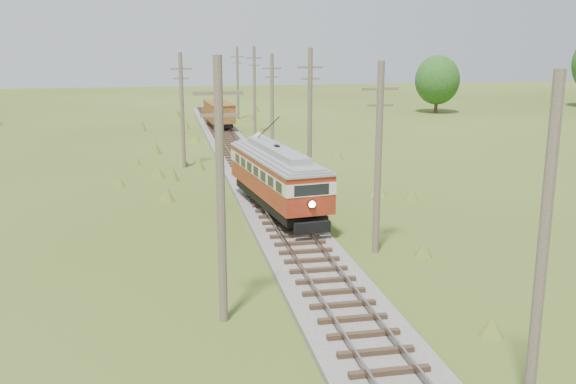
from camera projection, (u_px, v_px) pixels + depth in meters
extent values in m
cube|color=#605B54|center=(254.00, 180.00, 43.90)|extent=(3.60, 96.00, 0.25)
cube|color=#726659|center=(243.00, 175.00, 43.69)|extent=(0.08, 96.00, 0.17)
cube|color=#726659|center=(264.00, 174.00, 43.95)|extent=(0.08, 96.00, 0.17)
cube|color=#2D2116|center=(254.00, 177.00, 43.86)|extent=(2.40, 96.00, 0.16)
cube|color=black|center=(277.00, 199.00, 35.13)|extent=(3.37, 10.00, 0.40)
cube|color=maroon|center=(277.00, 183.00, 34.93)|extent=(3.85, 10.89, 0.98)
cube|color=beige|center=(277.00, 169.00, 34.74)|extent=(3.89, 10.95, 0.62)
cube|color=black|center=(277.00, 169.00, 34.74)|extent=(3.85, 10.48, 0.49)
cube|color=maroon|center=(277.00, 161.00, 34.64)|extent=(3.85, 10.89, 0.27)
cube|color=gray|center=(277.00, 155.00, 34.57)|extent=(3.92, 11.01, 0.34)
cube|color=gray|center=(277.00, 150.00, 34.50)|extent=(2.15, 8.07, 0.36)
sphere|color=#FFF2BF|center=(312.00, 204.00, 29.90)|extent=(0.32, 0.32, 0.32)
cylinder|color=black|center=(268.00, 128.00, 35.75)|extent=(0.59, 4.11, 1.71)
cylinder|color=black|center=(289.00, 220.00, 31.21)|extent=(0.20, 0.72, 0.71)
cylinder|color=black|center=(315.00, 218.00, 31.63)|extent=(0.20, 0.72, 0.71)
cylinder|color=black|center=(246.00, 185.00, 38.65)|extent=(0.20, 0.72, 0.71)
cylinder|color=black|center=(267.00, 184.00, 39.07)|extent=(0.20, 0.72, 0.71)
cube|color=black|center=(219.00, 122.00, 68.74)|extent=(2.29, 6.63, 0.45)
cube|color=#612F17|center=(219.00, 112.00, 68.48)|extent=(2.81, 7.38, 1.81)
cube|color=#612F17|center=(219.00, 103.00, 68.26)|extent=(2.86, 7.53, 0.11)
cylinder|color=black|center=(216.00, 125.00, 66.52)|extent=(0.15, 0.73, 0.73)
cylinder|color=black|center=(229.00, 124.00, 66.85)|extent=(0.15, 0.73, 0.73)
cylinder|color=black|center=(210.00, 120.00, 70.61)|extent=(0.15, 0.73, 0.73)
cylinder|color=black|center=(222.00, 119.00, 70.95)|extent=(0.15, 0.73, 0.73)
cone|color=gray|center=(259.00, 137.00, 60.58)|extent=(2.87, 2.87, 1.08)
cone|color=gray|center=(268.00, 141.00, 59.91)|extent=(1.62, 1.62, 0.63)
cylinder|color=brown|center=(543.00, 250.00, 15.81)|extent=(0.30, 0.30, 8.80)
cylinder|color=brown|center=(378.00, 160.00, 28.28)|extent=(0.30, 0.30, 8.60)
cube|color=brown|center=(381.00, 89.00, 27.57)|extent=(1.60, 0.12, 0.12)
cube|color=brown|center=(380.00, 105.00, 27.73)|extent=(1.20, 0.10, 0.10)
cylinder|color=brown|center=(310.00, 120.00, 40.63)|extent=(0.30, 0.30, 9.00)
cube|color=brown|center=(310.00, 67.00, 39.87)|extent=(1.60, 0.12, 0.12)
cube|color=brown|center=(310.00, 79.00, 40.03)|extent=(1.20, 0.10, 0.10)
cylinder|color=brown|center=(272.00, 105.00, 53.07)|extent=(0.30, 0.30, 8.40)
cube|color=brown|center=(272.00, 68.00, 52.38)|extent=(1.60, 0.12, 0.12)
cube|color=brown|center=(272.00, 77.00, 52.55)|extent=(1.20, 0.10, 0.10)
cylinder|color=brown|center=(255.00, 90.00, 65.51)|extent=(0.30, 0.30, 8.90)
cube|color=brown|center=(254.00, 58.00, 64.76)|extent=(1.60, 0.12, 0.12)
cube|color=brown|center=(254.00, 65.00, 64.92)|extent=(1.20, 0.10, 0.10)
cylinder|color=brown|center=(238.00, 83.00, 77.90)|extent=(0.30, 0.30, 8.70)
cube|color=brown|center=(237.00, 57.00, 77.18)|extent=(1.60, 0.12, 0.12)
cube|color=brown|center=(237.00, 63.00, 77.34)|extent=(1.20, 0.10, 0.10)
cylinder|color=brown|center=(221.00, 194.00, 21.10)|extent=(0.30, 0.30, 9.00)
cube|color=brown|center=(218.00, 93.00, 20.34)|extent=(1.60, 0.12, 0.12)
cube|color=brown|center=(219.00, 115.00, 20.50)|extent=(1.20, 0.10, 0.10)
cylinder|color=brown|center=(182.00, 111.00, 47.83)|extent=(0.30, 0.30, 8.60)
cube|color=brown|center=(181.00, 69.00, 47.11)|extent=(1.60, 0.12, 0.12)
cube|color=brown|center=(181.00, 78.00, 47.27)|extent=(1.20, 0.10, 0.10)
cylinder|color=#38281C|center=(436.00, 103.00, 85.55)|extent=(0.50, 0.50, 2.52)
ellipsoid|color=#1A4314|center=(437.00, 80.00, 84.84)|extent=(5.88, 5.88, 6.47)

